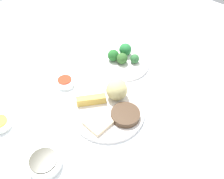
{
  "coord_description": "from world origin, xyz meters",
  "views": [
    {
      "loc": [
        0.37,
        -0.32,
        0.67
      ],
      "look_at": [
        -0.05,
        0.1,
        0.06
      ],
      "focal_mm": 37.47,
      "sensor_mm": 36.0,
      "label": 1
    }
  ],
  "objects_px": {
    "broccoli_plate": "(123,63)",
    "soy_sauce_bowl": "(44,163)",
    "sauce_ramekin_hot_mustard": "(0,124)",
    "main_plate": "(108,111)",
    "sauce_ramekin_sweet_and_sour": "(65,83)"
  },
  "relations": [
    {
      "from": "broccoli_plate",
      "to": "soy_sauce_bowl",
      "type": "xyz_separation_m",
      "value": [
        0.16,
        -0.5,
        0.01
      ]
    },
    {
      "from": "soy_sauce_bowl",
      "to": "sauce_ramekin_hot_mustard",
      "type": "relative_size",
      "value": 1.5
    },
    {
      "from": "main_plate",
      "to": "sauce_ramekin_hot_mustard",
      "type": "distance_m",
      "value": 0.36
    },
    {
      "from": "broccoli_plate",
      "to": "soy_sauce_bowl",
      "type": "height_order",
      "value": "soy_sauce_bowl"
    },
    {
      "from": "broccoli_plate",
      "to": "sauce_ramekin_sweet_and_sour",
      "type": "height_order",
      "value": "sauce_ramekin_sweet_and_sour"
    },
    {
      "from": "soy_sauce_bowl",
      "to": "main_plate",
      "type": "bearing_deg",
      "value": 93.1
    },
    {
      "from": "broccoli_plate",
      "to": "main_plate",
      "type": "bearing_deg",
      "value": -57.23
    },
    {
      "from": "broccoli_plate",
      "to": "sauce_ramekin_sweet_and_sour",
      "type": "relative_size",
      "value": 3.48
    },
    {
      "from": "soy_sauce_bowl",
      "to": "sauce_ramekin_hot_mustard",
      "type": "xyz_separation_m",
      "value": [
        -0.22,
        -0.03,
        -0.0
      ]
    },
    {
      "from": "main_plate",
      "to": "broccoli_plate",
      "type": "height_order",
      "value": "main_plate"
    },
    {
      "from": "broccoli_plate",
      "to": "sauce_ramekin_sweet_and_sour",
      "type": "xyz_separation_m",
      "value": [
        -0.07,
        -0.26,
        0.01
      ]
    },
    {
      "from": "broccoli_plate",
      "to": "sauce_ramekin_sweet_and_sour",
      "type": "bearing_deg",
      "value": -105.0
    },
    {
      "from": "sauce_ramekin_hot_mustard",
      "to": "sauce_ramekin_sweet_and_sour",
      "type": "relative_size",
      "value": 1.0
    },
    {
      "from": "sauce_ramekin_hot_mustard",
      "to": "sauce_ramekin_sweet_and_sour",
      "type": "distance_m",
      "value": 0.27
    },
    {
      "from": "soy_sauce_bowl",
      "to": "sauce_ramekin_sweet_and_sour",
      "type": "relative_size",
      "value": 1.5
    }
  ]
}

